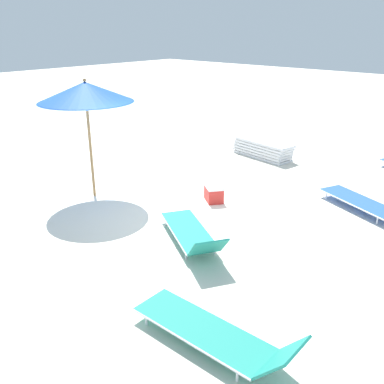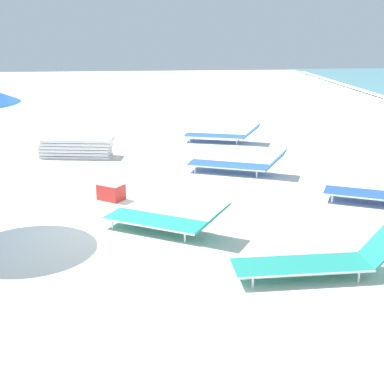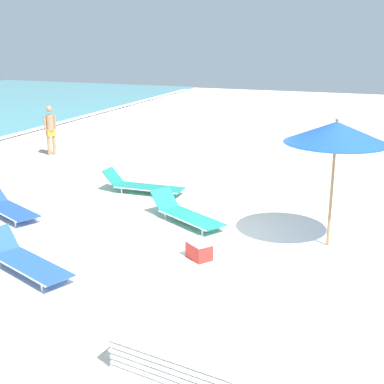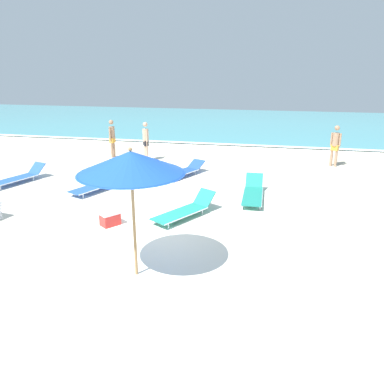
% 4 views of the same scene
% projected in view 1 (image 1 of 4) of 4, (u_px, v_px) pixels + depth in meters
% --- Properties ---
extents(ground_plane, '(60.00, 60.00, 0.16)m').
position_uv_depth(ground_plane, '(181.00, 223.00, 8.71)').
color(ground_plane, silver).
extents(beach_umbrella, '(2.05, 2.05, 2.64)m').
position_uv_depth(beach_umbrella, '(86.00, 92.00, 9.04)').
color(beach_umbrella, '#9E7547').
rests_on(beach_umbrella, ground_plane).
extents(lounger_stack, '(0.89, 1.98, 0.49)m').
position_uv_depth(lounger_stack, '(263.00, 149.00, 12.68)').
color(lounger_stack, white).
rests_on(lounger_stack, ground_plane).
extents(sun_lounger_under_umbrella, '(1.59, 2.14, 0.59)m').
position_uv_depth(sun_lounger_under_umbrella, '(192.00, 234.00, 7.63)').
color(sun_lounger_under_umbrella, '#1E8475').
rests_on(sun_lounger_under_umbrella, ground_plane).
extents(sun_lounger_beside_umbrella, '(1.40, 2.30, 0.59)m').
position_uv_depth(sun_lounger_beside_umbrella, '(368.00, 203.00, 8.93)').
color(sun_lounger_beside_umbrella, blue).
rests_on(sun_lounger_beside_umbrella, ground_plane).
extents(sun_lounger_near_water_right, '(0.67, 2.25, 0.60)m').
position_uv_depth(sun_lounger_near_water_right, '(216.00, 334.00, 5.17)').
color(sun_lounger_near_water_right, '#1E8475').
rests_on(sun_lounger_near_water_right, ground_plane).
extents(cooler_box, '(0.58, 0.61, 0.37)m').
position_uv_depth(cooler_box, '(214.00, 193.00, 9.54)').
color(cooler_box, red).
rests_on(cooler_box, ground_plane).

